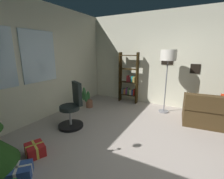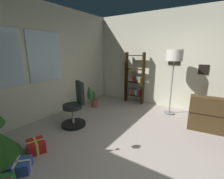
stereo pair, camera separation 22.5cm
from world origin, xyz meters
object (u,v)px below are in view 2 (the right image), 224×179
gift_box_blue (17,167)px  floor_lamp (174,59)px  office_chair (75,109)px  potted_plant (92,98)px  gift_box_red (36,146)px  bookshelf (135,81)px

gift_box_blue → floor_lamp: (3.42, -1.29, 1.41)m
office_chair → potted_plant: (1.14, 0.46, -0.12)m
office_chair → floor_lamp: (1.91, -1.66, 1.10)m
gift_box_red → potted_plant: size_ratio=0.59×
office_chair → bookshelf: bearing=-10.7°
bookshelf → potted_plant: 1.51m
gift_box_red → potted_plant: bearing=15.4°
bookshelf → office_chair: bearing=169.3°
floor_lamp → potted_plant: bearing=109.9°
gift_box_blue → potted_plant: size_ratio=0.68×
gift_box_blue → office_chair: size_ratio=0.44×
bookshelf → gift_box_blue: bearing=179.2°
gift_box_blue → potted_plant: (2.65, 0.83, 0.20)m
gift_box_blue → floor_lamp: 3.92m
gift_box_red → bookshelf: bookshelf is taller
gift_box_red → gift_box_blue: size_ratio=0.87×
gift_box_blue → gift_box_red: bearing=27.4°
gift_box_blue → office_chair: 1.59m
gift_box_red → office_chair: office_chair is taller
bookshelf → gift_box_red: bearing=175.3°
office_chair → gift_box_red: bearing=-172.2°
gift_box_red → potted_plant: potted_plant is taller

